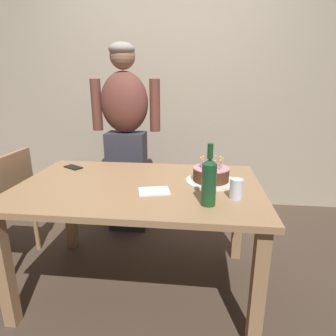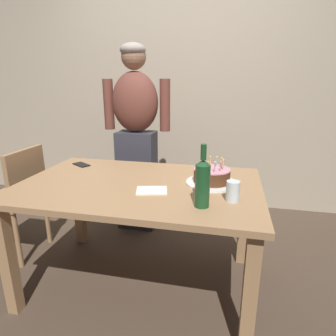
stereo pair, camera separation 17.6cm
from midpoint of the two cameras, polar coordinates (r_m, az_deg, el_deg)
The scene contains 10 objects.
ground_plane at distance 2.17m, azimuth -7.69°, elevation -21.96°, with size 10.00×10.00×0.00m, color #47382B.
back_wall at distance 3.21m, azimuth -1.78°, elevation 15.86°, with size 5.20×0.10×2.60m, color tan.
dining_table at distance 1.84m, azimuth -8.47°, elevation -6.07°, with size 1.50×0.96×0.74m.
birthday_cake at distance 1.81m, azimuth 5.81°, elevation -1.54°, with size 0.32×0.32×0.16m.
water_glass_near at distance 1.57m, azimuth 10.33°, elevation -4.13°, with size 0.07×0.07×0.11m, color silver.
wine_bottle at distance 1.45m, azimuth 4.72°, elevation -2.64°, with size 0.08×0.08×0.32m.
cell_phone at distance 2.26m, azimuth -20.47°, elevation 0.10°, with size 0.14×0.07×0.01m, color black.
napkin_stack at distance 1.67m, azimuth -5.82°, elevation -4.64°, with size 0.18×0.13×0.01m, color white.
person_man_bearded at distance 2.60m, azimuth -10.31°, elevation 5.93°, with size 0.61×0.27×1.66m.
dining_chair at distance 2.47m, azimuth -31.45°, elevation -5.51°, with size 0.42×0.42×0.87m.
Camera 1 is at (0.37, -1.65, 1.35)m, focal length 30.65 mm.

